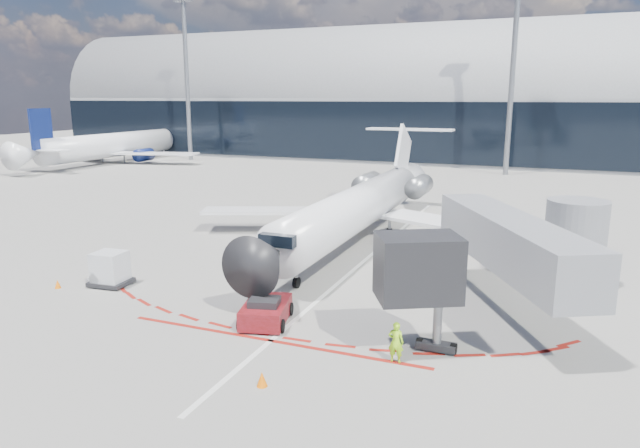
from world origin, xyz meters
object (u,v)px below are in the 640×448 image
at_px(pushback_tug, 266,311).
at_px(uld_container, 110,269).
at_px(ramp_worker, 396,342).
at_px(regional_jet, 362,204).

distance_m(pushback_tug, uld_container, 10.53).
relative_size(pushback_tug, ramp_worker, 2.97).
xyz_separation_m(pushback_tug, ramp_worker, (6.57, -1.68, 0.28)).
bearing_deg(regional_jet, pushback_tug, -87.55).
xyz_separation_m(regional_jet, pushback_tug, (0.70, -16.47, -2.08)).
height_order(regional_jet, uld_container, regional_jet).
bearing_deg(ramp_worker, pushback_tug, -16.67).
distance_m(pushback_tug, ramp_worker, 6.78).
distance_m(ramp_worker, uld_container, 17.28).
height_order(regional_jet, pushback_tug, regional_jet).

